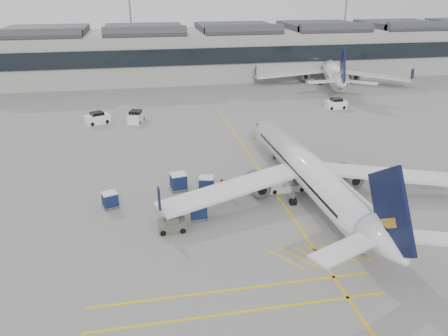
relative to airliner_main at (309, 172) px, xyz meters
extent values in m
plane|color=gray|center=(-13.20, -4.07, -2.86)|extent=(220.00, 220.00, 0.00)
cube|color=#9E9E99|center=(-13.20, 67.93, 2.64)|extent=(200.00, 20.00, 11.00)
cube|color=black|center=(-13.20, 57.73, 3.64)|extent=(200.00, 0.50, 3.60)
cube|color=#38383D|center=(-13.20, 67.93, 8.84)|extent=(200.00, 18.00, 1.40)
cylinder|color=slate|center=(-18.20, 81.93, 9.64)|extent=(0.44, 0.44, 25.00)
cylinder|color=slate|center=(41.80, 81.93, 9.64)|extent=(0.44, 0.44, 25.00)
cube|color=gold|center=(-3.20, 5.93, -2.86)|extent=(0.25, 60.00, 0.01)
cylinder|color=silver|center=(-0.01, 0.63, 0.05)|extent=(4.10, 27.81, 3.48)
cone|color=silver|center=(-0.37, 16.34, 0.05)|extent=(3.56, 3.78, 3.48)
cone|color=silver|center=(0.35, -15.45, 0.42)|extent=(3.58, 4.51, 3.48)
cube|color=silver|center=(-8.76, -0.96, -0.78)|extent=(15.93, 8.33, 0.32)
cube|color=silver|center=(8.80, -0.56, -0.78)|extent=(16.01, 7.71, 0.32)
cylinder|color=slate|center=(-5.39, 0.97, -1.43)|extent=(2.02, 3.37, 1.94)
cylinder|color=slate|center=(5.34, 1.21, -1.43)|extent=(2.02, 3.37, 1.94)
cube|color=black|center=(0.34, -14.90, 3.01)|extent=(0.44, 7.04, 7.74)
cylinder|color=black|center=(-0.25, 11.26, -2.57)|extent=(0.27, 0.60, 0.59)
cylinder|color=black|center=(-2.27, -1.73, -2.49)|extent=(0.66, 0.75, 0.74)
cylinder|color=black|center=(2.35, -1.63, -2.49)|extent=(0.66, 0.75, 0.74)
cylinder|color=silver|center=(26.60, 55.04, 0.22)|extent=(11.93, 29.14, 3.67)
cone|color=silver|center=(31.36, 70.96, 0.22)|extent=(4.64, 4.80, 3.67)
cone|color=silver|center=(21.72, 38.75, 0.61)|extent=(4.87, 5.55, 3.67)
cube|color=silver|center=(17.28, 56.30, -0.66)|extent=(16.69, 3.91, 0.34)
cube|color=silver|center=(35.07, 50.97, -0.66)|extent=(15.67, 12.34, 0.34)
cylinder|color=slate|center=(21.31, 57.13, -1.35)|extent=(2.98, 3.96, 2.05)
cylinder|color=slate|center=(32.17, 53.88, -1.35)|extent=(2.98, 3.96, 2.05)
cube|color=black|center=(21.89, 39.31, 3.34)|extent=(2.41, 7.21, 8.18)
cylinder|color=black|center=(29.82, 65.81, -2.55)|extent=(0.44, 0.68, 0.63)
cylinder|color=black|center=(23.55, 53.40, -2.47)|extent=(0.88, 0.95, 0.78)
cylinder|color=black|center=(28.24, 52.00, -2.47)|extent=(0.88, 0.95, 0.78)
cube|color=beige|center=(-1.83, 1.90, -2.47)|extent=(4.33, 1.75, 0.79)
cube|color=black|center=(-0.70, 1.91, -1.56)|extent=(3.86, 1.29, 1.68)
cube|color=beige|center=(-3.08, 1.88, -1.67)|extent=(1.04, 1.49, 1.02)
cylinder|color=black|center=(-3.41, 1.09, -2.61)|extent=(0.50, 0.21, 0.50)
cylinder|color=black|center=(-3.43, 2.67, -2.61)|extent=(0.50, 0.21, 0.50)
cylinder|color=black|center=(-0.24, 1.12, -2.61)|extent=(0.50, 0.21, 0.50)
cylinder|color=black|center=(-0.25, 2.71, -2.61)|extent=(0.50, 0.21, 0.50)
cube|color=gray|center=(-12.40, -2.73, -2.68)|extent=(1.73, 1.43, 0.12)
cube|color=#111D43|center=(-12.40, -2.73, -1.88)|extent=(1.58, 1.38, 1.46)
cube|color=silver|center=(-12.40, -2.73, -1.11)|extent=(1.63, 1.43, 0.10)
cylinder|color=black|center=(-13.11, -3.28, -2.75)|extent=(0.22, 0.10, 0.22)
cylinder|color=black|center=(-13.10, -2.17, -2.75)|extent=(0.22, 0.10, 0.22)
cylinder|color=black|center=(-11.70, -3.30, -2.75)|extent=(0.22, 0.10, 0.22)
cylinder|color=black|center=(-11.69, -2.19, -2.75)|extent=(0.22, 0.10, 0.22)
cube|color=gray|center=(-13.71, 4.21, -2.67)|extent=(2.07, 1.80, 0.13)
cube|color=#111D43|center=(-13.71, 4.21, -1.80)|extent=(1.90, 1.72, 1.57)
cube|color=silver|center=(-13.71, 4.21, -0.97)|extent=(1.96, 1.78, 0.11)
cylinder|color=black|center=(-14.36, 3.49, -2.74)|extent=(0.25, 0.15, 0.24)
cylinder|color=black|center=(-14.56, 4.67, -2.74)|extent=(0.25, 0.15, 0.24)
cylinder|color=black|center=(-12.86, 3.74, -2.74)|extent=(0.25, 0.15, 0.24)
cylinder|color=black|center=(-13.06, 4.92, -2.74)|extent=(0.25, 0.15, 0.24)
cube|color=gray|center=(-10.72, 3.05, -2.68)|extent=(2.02, 1.80, 0.12)
cube|color=#111D43|center=(-10.72, 3.05, -1.87)|extent=(1.86, 1.72, 1.47)
cube|color=silver|center=(-10.72, 3.05, -1.10)|extent=(1.92, 1.78, 0.10)
cylinder|color=black|center=(-11.54, 2.68, -2.75)|extent=(0.24, 0.15, 0.22)
cylinder|color=black|center=(-11.26, 3.76, -2.75)|extent=(0.24, 0.15, 0.22)
cylinder|color=black|center=(-10.17, 2.33, -2.75)|extent=(0.24, 0.15, 0.22)
cylinder|color=black|center=(-9.89, 3.41, -2.75)|extent=(0.24, 0.15, 0.22)
cube|color=gray|center=(-21.07, 1.38, -2.70)|extent=(1.92, 1.75, 0.11)
cube|color=#111D43|center=(-21.07, 1.38, -1.95)|extent=(1.78, 1.66, 1.35)
cube|color=silver|center=(-21.07, 1.38, -1.25)|extent=(1.83, 1.72, 0.09)
cylinder|color=black|center=(-21.51, 0.68, -2.76)|extent=(0.22, 0.16, 0.20)
cylinder|color=black|center=(-21.85, 1.64, -2.76)|extent=(0.22, 0.16, 0.20)
cylinder|color=black|center=(-20.29, 1.12, -2.76)|extent=(0.22, 0.16, 0.20)
cylinder|color=black|center=(-20.63, 2.08, -2.76)|extent=(0.22, 0.16, 0.20)
imported|color=orange|center=(-8.83, 1.85, -1.89)|extent=(0.83, 0.84, 1.95)
imported|color=#DB600B|center=(-9.17, 2.50, -2.00)|extent=(1.05, 0.97, 1.72)
cube|color=#515548|center=(-15.18, -4.56, -2.30)|extent=(2.59, 1.60, 1.02)
cube|color=#515548|center=(-15.18, -4.56, -1.69)|extent=(1.26, 1.26, 0.51)
cylinder|color=black|center=(-16.07, -5.25, -2.58)|extent=(0.58, 0.27, 0.57)
cylinder|color=black|center=(-16.11, -3.93, -2.58)|extent=(0.58, 0.27, 0.57)
cylinder|color=black|center=(-14.24, -5.19, -2.58)|extent=(0.58, 0.27, 0.57)
cylinder|color=black|center=(-14.29, -3.87, -2.58)|extent=(0.58, 0.27, 0.57)
cone|color=#F24C0A|center=(-0.96, 19.42, -2.62)|extent=(0.35, 0.35, 0.49)
cone|color=#F24C0A|center=(4.63, 4.45, -2.61)|extent=(0.37, 0.37, 0.51)
cube|color=silver|center=(-24.45, 32.00, -2.12)|extent=(4.27, 3.34, 1.49)
cube|color=black|center=(-24.45, 32.00, -1.22)|extent=(2.49, 2.44, 0.64)
cylinder|color=black|center=(-25.25, 30.70, -2.54)|extent=(0.68, 0.48, 0.64)
cylinder|color=black|center=(-25.96, 32.24, -2.54)|extent=(0.68, 0.48, 0.64)
cylinder|color=black|center=(-22.94, 31.77, -2.54)|extent=(0.68, 0.48, 0.64)
cylinder|color=black|center=(-23.65, 33.31, -2.54)|extent=(0.68, 0.48, 0.64)
cube|color=silver|center=(-18.17, 31.59, -2.10)|extent=(2.97, 4.30, 1.52)
cube|color=black|center=(-18.17, 31.59, -1.18)|extent=(2.32, 2.39, 0.65)
cylinder|color=black|center=(-17.70, 30.10, -2.54)|extent=(0.41, 0.69, 0.65)
cylinder|color=black|center=(-19.37, 30.58, -2.54)|extent=(0.41, 0.69, 0.65)
cylinder|color=black|center=(-16.97, 32.60, -2.54)|extent=(0.41, 0.69, 0.65)
cylinder|color=black|center=(-18.64, 33.09, -2.54)|extent=(0.41, 0.69, 0.65)
cube|color=silver|center=(18.36, 33.39, -2.13)|extent=(3.80, 1.98, 1.46)
cube|color=black|center=(18.36, 33.39, -1.25)|extent=(1.92, 1.82, 0.62)
cylinder|color=black|center=(17.14, 32.52, -2.55)|extent=(0.63, 0.25, 0.62)
cylinder|color=black|center=(17.09, 34.18, -2.55)|extent=(0.63, 0.25, 0.62)
cylinder|color=black|center=(19.64, 32.59, -2.55)|extent=(0.63, 0.25, 0.62)
cylinder|color=black|center=(19.59, 34.26, -2.55)|extent=(0.63, 0.25, 0.62)
camera|label=1|loc=(-17.17, -40.36, 18.61)|focal=35.00mm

